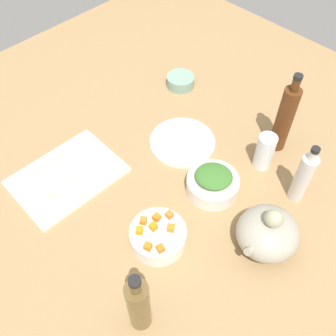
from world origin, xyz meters
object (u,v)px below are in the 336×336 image
at_px(cutting_board, 67,176).
at_px(teapot, 268,233).
at_px(bottle_0, 285,118).
at_px(bottle_2, 139,305).
at_px(bowl_carrots, 158,236).
at_px(drinking_glass_0, 265,151).
at_px(bottle_1, 303,177).
at_px(bowl_small_side, 180,81).
at_px(bowl_greens, 213,185).
at_px(plate_tofu, 182,142).

height_order(cutting_board, teapot, teapot).
relative_size(bottle_0, bottle_2, 1.21).
bearing_deg(bowl_carrots, drinking_glass_0, 174.91).
height_order(bottle_2, drinking_glass_0, bottle_2).
bearing_deg(bottle_1, bowl_carrots, -24.97).
relative_size(bowl_small_side, bottle_0, 0.36).
distance_m(cutting_board, bowl_small_side, 0.56).
height_order(bowl_small_side, bottle_0, bottle_0).
bearing_deg(bowl_greens, bowl_small_side, -125.20).
height_order(cutting_board, bottle_1, bottle_1).
relative_size(bowl_greens, bottle_1, 0.73).
bearing_deg(bottle_0, drinking_glass_0, 7.22).
bearing_deg(cutting_board, bottle_2, 74.69).
relative_size(bowl_small_side, drinking_glass_0, 0.84).
height_order(bowl_carrots, bottle_0, bottle_0).
bearing_deg(teapot, bowl_small_side, -117.24).
height_order(cutting_board, drinking_glass_0, drinking_glass_0).
bearing_deg(bowl_small_side, cutting_board, 5.48).
relative_size(bowl_small_side, bottle_2, 0.44).
xyz_separation_m(teapot, bottle_1, (-0.19, -0.03, 0.03)).
bearing_deg(cutting_board, teapot, 113.25).
relative_size(bowl_greens, teapot, 0.84).
height_order(bowl_small_side, bottle_2, bottle_2).
height_order(bowl_greens, bottle_1, bottle_1).
bearing_deg(bottle_1, plate_tofu, -77.86).
distance_m(cutting_board, bottle_1, 0.69).
height_order(bowl_small_side, drinking_glass_0, drinking_glass_0).
bearing_deg(bowl_small_side, drinking_glass_0, 77.64).
distance_m(cutting_board, drinking_glass_0, 0.61).
bearing_deg(bowl_carrots, cutting_board, -82.92).
xyz_separation_m(bowl_carrots, teapot, (-0.20, 0.21, 0.03)).
bearing_deg(bowl_carrots, plate_tofu, -146.76).
bearing_deg(teapot, bottle_2, -13.29).
distance_m(cutting_board, teapot, 0.61).
relative_size(cutting_board, bottle_1, 1.50).
height_order(bowl_carrots, bowl_small_side, bowl_carrots).
bearing_deg(drinking_glass_0, plate_tofu, -65.17).
xyz_separation_m(cutting_board, plate_tofu, (-0.35, 0.15, 0.00)).
xyz_separation_m(teapot, drinking_glass_0, (-0.22, -0.17, 0.00)).
height_order(bowl_small_side, bottle_1, bottle_1).
relative_size(bottle_1, drinking_glass_0, 1.74).
height_order(teapot, bottle_1, bottle_1).
relative_size(cutting_board, bowl_greens, 2.06).
xyz_separation_m(cutting_board, bowl_greens, (-0.28, 0.35, 0.02)).
height_order(teapot, drinking_glass_0, teapot).
height_order(bowl_carrots, drinking_glass_0, drinking_glass_0).
relative_size(cutting_board, teapot, 1.74).
relative_size(bottle_0, bottle_1, 1.34).
distance_m(bowl_small_side, bottle_0, 0.44).
relative_size(plate_tofu, drinking_glass_0, 1.75).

